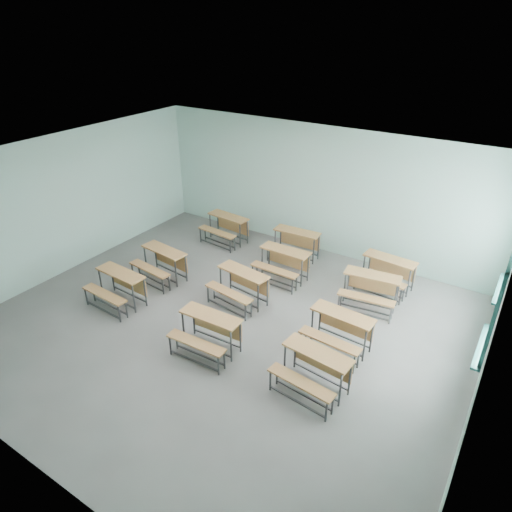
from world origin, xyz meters
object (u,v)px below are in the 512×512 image
(desk_unit_r2c1, at_px, (283,261))
(desk_unit_r2c2, at_px, (371,287))
(desk_unit_r3c2, at_px, (387,269))
(desk_unit_r1c1, at_px, (240,283))
(desk_unit_r0c1, at_px, (208,329))
(desk_unit_r1c0, at_px, (161,260))
(desk_unit_r0c2, at_px, (314,366))
(desk_unit_r1c2, at_px, (339,327))
(desk_unit_r0c0, at_px, (118,284))
(desk_unit_r3c1, at_px, (295,241))
(desk_unit_r3c0, at_px, (226,225))

(desk_unit_r2c1, bearing_deg, desk_unit_r2c2, 1.94)
(desk_unit_r3c2, bearing_deg, desk_unit_r2c2, -88.72)
(desk_unit_r1c1, relative_size, desk_unit_r3c2, 1.02)
(desk_unit_r0c1, height_order, desk_unit_r3c2, same)
(desk_unit_r1c0, xyz_separation_m, desk_unit_r2c2, (4.44, 1.49, 0.00))
(desk_unit_r0c2, distance_m, desk_unit_r1c2, 1.18)
(desk_unit_r1c0, distance_m, desk_unit_r3c2, 5.08)
(desk_unit_r1c0, bearing_deg, desk_unit_r0c0, -86.19)
(desk_unit_r0c2, distance_m, desk_unit_r3c1, 4.53)
(desk_unit_r3c0, bearing_deg, desk_unit_r1c0, -87.15)
(desk_unit_r1c0, relative_size, desk_unit_r2c2, 0.99)
(desk_unit_r2c2, bearing_deg, desk_unit_r2c1, 173.06)
(desk_unit_r0c0, relative_size, desk_unit_r1c0, 0.97)
(desk_unit_r3c0, distance_m, desk_unit_r3c1, 2.01)
(desk_unit_r2c1, bearing_deg, desk_unit_r0c1, -86.00)
(desk_unit_r1c0, height_order, desk_unit_r1c1, same)
(desk_unit_r1c1, xyz_separation_m, desk_unit_r3c1, (0.03, 2.36, 0.00))
(desk_unit_r0c0, bearing_deg, desk_unit_r1c0, 90.78)
(desk_unit_r0c2, distance_m, desk_unit_r1c1, 2.85)
(desk_unit_r1c0, height_order, desk_unit_r3c1, same)
(desk_unit_r0c0, bearing_deg, desk_unit_r3c2, 41.75)
(desk_unit_r0c1, distance_m, desk_unit_r2c1, 2.93)
(desk_unit_r0c1, distance_m, desk_unit_r2c2, 3.54)
(desk_unit_r1c0, height_order, desk_unit_r3c0, same)
(desk_unit_r0c2, xyz_separation_m, desk_unit_r3c0, (-4.41, 3.69, 0.00))
(desk_unit_r0c0, xyz_separation_m, desk_unit_r1c2, (4.50, 1.12, 0.00))
(desk_unit_r0c1, distance_m, desk_unit_r3c2, 4.32)
(desk_unit_r1c2, distance_m, desk_unit_r3c2, 2.51)
(desk_unit_r0c1, height_order, desk_unit_r1c2, same)
(desk_unit_r1c0, distance_m, desk_unit_r2c2, 4.68)
(desk_unit_r3c0, xyz_separation_m, desk_unit_r3c1, (2.01, 0.15, 0.00))
(desk_unit_r0c0, bearing_deg, desk_unit_r0c1, -1.25)
(desk_unit_r0c1, height_order, desk_unit_r1c1, same)
(desk_unit_r0c1, xyz_separation_m, desk_unit_r3c0, (-2.38, 3.82, 0.00))
(desk_unit_r0c1, height_order, desk_unit_r0c2, same)
(desk_unit_r0c2, xyz_separation_m, desk_unit_r2c1, (-2.17, 2.80, 0.00))
(desk_unit_r2c2, relative_size, desk_unit_r3c1, 1.04)
(desk_unit_r2c1, bearing_deg, desk_unit_r1c1, -100.15)
(desk_unit_r0c0, distance_m, desk_unit_r2c1, 3.64)
(desk_unit_r0c0, bearing_deg, desk_unit_r3c1, 63.37)
(desk_unit_r1c0, bearing_deg, desk_unit_r2c1, 38.33)
(desk_unit_r0c0, height_order, desk_unit_r2c2, same)
(desk_unit_r0c1, distance_m, desk_unit_r3c1, 3.99)
(desk_unit_r2c2, height_order, desk_unit_r3c1, same)
(desk_unit_r1c0, relative_size, desk_unit_r3c0, 1.01)
(desk_unit_r0c2, relative_size, desk_unit_r3c1, 1.03)
(desk_unit_r2c1, distance_m, desk_unit_r3c2, 2.32)
(desk_unit_r2c1, height_order, desk_unit_r3c1, same)
(desk_unit_r3c1, distance_m, desk_unit_r3c2, 2.39)
(desk_unit_r0c0, height_order, desk_unit_r0c2, same)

